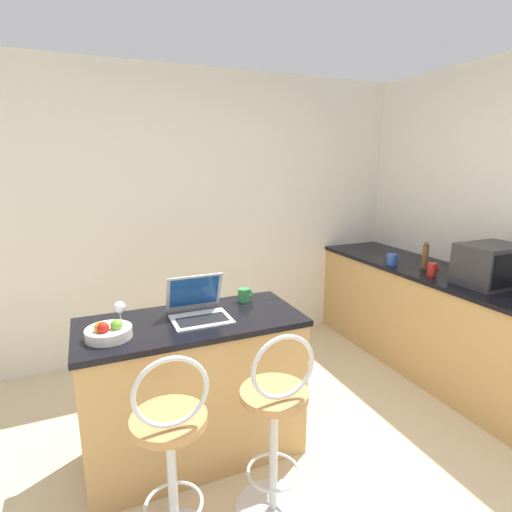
{
  "coord_description": "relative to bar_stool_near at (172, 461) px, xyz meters",
  "views": [
    {
      "loc": [
        -0.91,
        -1.25,
        1.8
      ],
      "look_at": [
        0.42,
        1.84,
        1.0
      ],
      "focal_mm": 28.0,
      "sensor_mm": 36.0,
      "label": 1
    }
  ],
  "objects": [
    {
      "name": "mug_green",
      "position": [
        0.66,
        0.78,
        0.45
      ],
      "size": [
        0.09,
        0.08,
        0.09
      ],
      "color": "#338447",
      "rests_on": "breakfast_bar"
    },
    {
      "name": "wine_glass_short",
      "position": [
        -0.13,
        0.69,
        0.5
      ],
      "size": [
        0.07,
        0.07,
        0.14
      ],
      "color": "silver",
      "rests_on": "breakfast_bar"
    },
    {
      "name": "fruit_bowl",
      "position": [
        -0.2,
        0.52,
        0.44
      ],
      "size": [
        0.24,
        0.24,
        0.11
      ],
      "color": "silver",
      "rests_on": "breakfast_bar"
    },
    {
      "name": "laptop",
      "position": [
        0.31,
        0.63,
        0.47
      ],
      "size": [
        0.34,
        0.32,
        0.24
      ],
      "color": "#B7BABF",
      "rests_on": "breakfast_bar"
    },
    {
      "name": "breakfast_bar",
      "position": [
        0.26,
        0.6,
        -0.04
      ],
      "size": [
        1.3,
        0.59,
        0.9
      ],
      "color": "tan",
      "rests_on": "ground_plane"
    },
    {
      "name": "wall_back",
      "position": [
        0.65,
        2.08,
        0.81
      ],
      "size": [
        12.0,
        0.06,
        2.6
      ],
      "color": "silver",
      "rests_on": "ground_plane"
    },
    {
      "name": "pepper_mill",
      "position": [
        2.4,
        0.94,
        0.51
      ],
      "size": [
        0.05,
        0.05,
        0.23
      ],
      "color": "brown",
      "rests_on": "counter_right"
    },
    {
      "name": "bar_stool_far",
      "position": [
        0.51,
        0.0,
        0.0
      ],
      "size": [
        0.4,
        0.4,
        1.04
      ],
      "color": "silver",
      "rests_on": "ground_plane"
    },
    {
      "name": "mug_red",
      "position": [
        2.28,
        0.74,
        0.46
      ],
      "size": [
        0.09,
        0.07,
        0.1
      ],
      "color": "red",
      "rests_on": "counter_right"
    },
    {
      "name": "bar_stool_near",
      "position": [
        0.0,
        0.0,
        0.0
      ],
      "size": [
        0.4,
        0.4,
        1.04
      ],
      "color": "silver",
      "rests_on": "ground_plane"
    },
    {
      "name": "mug_blue",
      "position": [
        2.22,
        1.14,
        0.45
      ],
      "size": [
        0.11,
        0.09,
        0.1
      ],
      "color": "#2D51AD",
      "rests_on": "counter_right"
    },
    {
      "name": "counter_right",
      "position": [
        2.45,
        0.63,
        -0.04
      ],
      "size": [
        0.68,
        2.88,
        0.9
      ],
      "color": "tan",
      "rests_on": "ground_plane"
    },
    {
      "name": "microwave",
      "position": [
        2.47,
        0.39,
        0.56
      ],
      "size": [
        0.45,
        0.34,
        0.31
      ],
      "color": "#2D2D30",
      "rests_on": "counter_right"
    }
  ]
}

